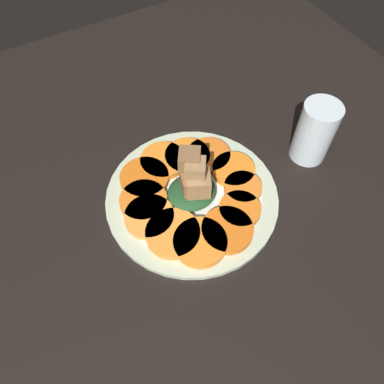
{
  "coord_description": "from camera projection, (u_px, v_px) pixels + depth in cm",
  "views": [
    {
      "loc": [
        -17.81,
        -31.84,
        58.8
      ],
      "look_at": [
        0.0,
        0.0,
        4.1
      ],
      "focal_mm": 35.0,
      "sensor_mm": 36.0,
      "label": 1
    }
  ],
  "objects": [
    {
      "name": "table_slab",
      "position": [
        192.0,
        201.0,
        0.68
      ],
      "size": [
        120.0,
        120.0,
        2.0
      ],
      "primitive_type": "cube",
      "color": "black",
      "rests_on": "ground"
    },
    {
      "name": "plate",
      "position": [
        192.0,
        197.0,
        0.67
      ],
      "size": [
        30.8,
        30.8,
        1.05
      ],
      "color": "beige",
      "rests_on": "table_slab"
    },
    {
      "name": "carrot_slice_0",
      "position": [
        227.0,
        230.0,
        0.62
      ],
      "size": [
        8.66,
        8.66,
        1.23
      ],
      "primitive_type": "cylinder",
      "color": "orange",
      "rests_on": "plate"
    },
    {
      "name": "carrot_slice_1",
      "position": [
        240.0,
        209.0,
        0.64
      ],
      "size": [
        7.23,
        7.23,
        1.23
      ],
      "primitive_type": "cylinder",
      "color": "orange",
      "rests_on": "plate"
    },
    {
      "name": "carrot_slice_2",
      "position": [
        243.0,
        188.0,
        0.67
      ],
      "size": [
        6.79,
        6.79,
        1.23
      ],
      "primitive_type": "cylinder",
      "color": "orange",
      "rests_on": "plate"
    },
    {
      "name": "carrot_slice_3",
      "position": [
        233.0,
        170.0,
        0.69
      ],
      "size": [
        7.9,
        7.9,
        1.23
      ],
      "primitive_type": "cylinder",
      "color": "orange",
      "rests_on": "plate"
    },
    {
      "name": "carrot_slice_4",
      "position": [
        209.0,
        155.0,
        0.71
      ],
      "size": [
        8.24,
        8.24,
        1.23
      ],
      "primitive_type": "cylinder",
      "color": "orange",
      "rests_on": "plate"
    },
    {
      "name": "carrot_slice_5",
      "position": [
        187.0,
        156.0,
        0.71
      ],
      "size": [
        8.57,
        8.57,
        1.23
      ],
      "primitive_type": "cylinder",
      "color": "orange",
      "rests_on": "plate"
    },
    {
      "name": "carrot_slice_6",
      "position": [
        163.0,
        160.0,
        0.7
      ],
      "size": [
        8.57,
        8.57,
        1.23
      ],
      "primitive_type": "cylinder",
      "color": "orange",
      "rests_on": "plate"
    },
    {
      "name": "carrot_slice_7",
      "position": [
        145.0,
        178.0,
        0.68
      ],
      "size": [
        8.93,
        8.93,
        1.23
      ],
      "primitive_type": "cylinder",
      "color": "orange",
      "rests_on": "plate"
    },
    {
      "name": "carrot_slice_8",
      "position": [
        143.0,
        201.0,
        0.65
      ],
      "size": [
        8.34,
        8.34,
        1.23
      ],
      "primitive_type": "cylinder",
      "color": "orange",
      "rests_on": "plate"
    },
    {
      "name": "carrot_slice_9",
      "position": [
        149.0,
        217.0,
        0.63
      ],
      "size": [
        8.48,
        8.48,
        1.23
      ],
      "primitive_type": "cylinder",
      "color": "#F99539",
      "rests_on": "plate"
    },
    {
      "name": "carrot_slice_10",
      "position": [
        173.0,
        233.0,
        0.62
      ],
      "size": [
        9.13,
        9.13,
        1.23
      ],
      "primitive_type": "cylinder",
      "color": "orange",
      "rests_on": "plate"
    },
    {
      "name": "carrot_slice_11",
      "position": [
        200.0,
        242.0,
        0.61
      ],
      "size": [
        8.91,
        8.91,
        1.23
      ],
      "primitive_type": "cylinder",
      "color": "orange",
      "rests_on": "plate"
    },
    {
      "name": "center_pile",
      "position": [
        194.0,
        183.0,
        0.64
      ],
      "size": [
        8.82,
        8.33,
        9.27
      ],
      "color": "#1E4723",
      "rests_on": "plate"
    },
    {
      "name": "fork",
      "position": [
        217.0,
        229.0,
        0.63
      ],
      "size": [
        17.3,
        3.83,
        0.4
      ],
      "rotation": [
        0.0,
        0.0,
        0.12
      ],
      "color": "silver",
      "rests_on": "plate"
    },
    {
      "name": "water_glass",
      "position": [
        315.0,
        132.0,
        0.68
      ],
      "size": [
        6.9,
        6.9,
        12.19
      ],
      "color": "silver",
      "rests_on": "table_slab"
    }
  ]
}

